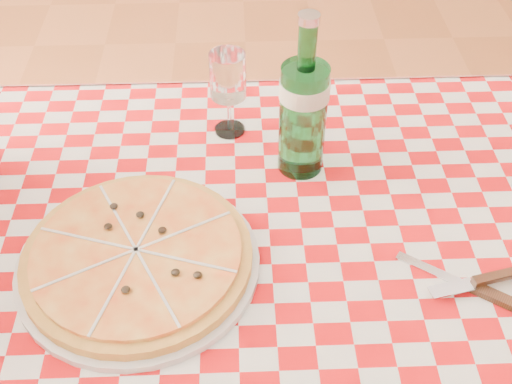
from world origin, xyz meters
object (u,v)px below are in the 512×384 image
at_px(pizza_plate, 137,256).
at_px(dining_table, 269,285).
at_px(water_bottle, 304,97).
at_px(wine_glass, 228,94).

bearing_deg(pizza_plate, dining_table, 9.12).
height_order(water_bottle, wine_glass, water_bottle).
bearing_deg(pizza_plate, water_bottle, 39.90).
bearing_deg(water_bottle, dining_table, -108.35).
relative_size(dining_table, wine_glass, 7.32).
xyz_separation_m(dining_table, wine_glass, (-0.06, 0.29, 0.18)).
bearing_deg(dining_table, wine_glass, 101.78).
height_order(dining_table, wine_glass, wine_glass).
relative_size(water_bottle, wine_glass, 1.79).
distance_m(dining_table, pizza_plate, 0.24).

